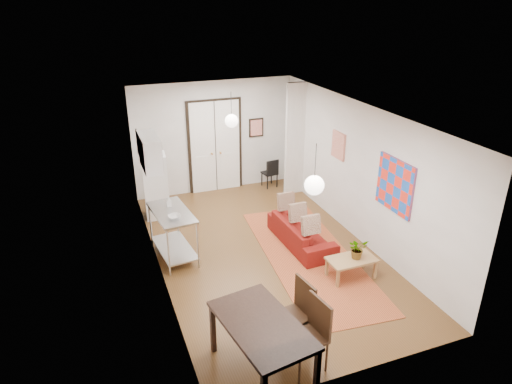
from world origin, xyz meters
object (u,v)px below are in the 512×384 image
object	(u,v)px
dining_table	(262,329)
dining_chair_near	(288,307)
sofa	(301,233)
coffee_table	(352,261)
black_side_chair	(269,170)
kitchen_counter	(173,227)
dining_chair_far	(302,327)
fridge	(156,186)

from	to	relation	value
dining_table	dining_chair_near	xyz separation A→B (m)	(0.60, 0.46, -0.15)
sofa	dining_chair_near	bearing A→B (deg)	148.29
coffee_table	black_side_chair	xyz separation A→B (m)	(0.24, 4.66, 0.12)
dining_table	dining_chair_near	size ratio (longest dim) A/B	1.57
sofa	kitchen_counter	distance (m)	2.66
kitchen_counter	dining_chair_near	world-z (taller)	dining_chair_near
dining_chair_near	dining_chair_far	bearing A→B (deg)	-8.95
dining_chair_near	dining_chair_far	size ratio (longest dim) A/B	1.00
sofa	dining_chair_far	world-z (taller)	dining_chair_far
coffee_table	kitchen_counter	distance (m)	3.49
kitchen_counter	black_side_chair	xyz separation A→B (m)	(3.16, 2.78, -0.20)
fridge	dining_chair_near	xyz separation A→B (m)	(1.11, -4.99, -0.14)
kitchen_counter	black_side_chair	bearing A→B (deg)	34.97
fridge	dining_chair_near	world-z (taller)	fridge
dining_table	dining_chair_far	size ratio (longest dim) A/B	1.57
dining_table	dining_chair_far	distance (m)	0.62
kitchen_counter	fridge	size ratio (longest dim) A/B	0.89
dining_chair_near	dining_chair_far	distance (m)	0.45
sofa	dining_chair_far	size ratio (longest dim) A/B	1.75
sofa	fridge	size ratio (longest dim) A/B	1.22
fridge	black_side_chair	size ratio (longest dim) A/B	1.93
sofa	kitchen_counter	world-z (taller)	kitchen_counter
fridge	kitchen_counter	bearing A→B (deg)	-84.66
fridge	dining_table	distance (m)	5.47
sofa	dining_table	size ratio (longest dim) A/B	1.11
dining_table	black_side_chair	xyz separation A→B (m)	(2.65, 6.27, -0.31)
coffee_table	sofa	bearing A→B (deg)	103.00
fridge	black_side_chair	bearing A→B (deg)	19.92
dining_chair_far	fridge	bearing A→B (deg)	-177.43
sofa	black_side_chair	bearing A→B (deg)	-11.87
dining_chair_far	black_side_chair	bearing A→B (deg)	152.89
coffee_table	dining_chair_near	bearing A→B (deg)	-147.60
sofa	kitchen_counter	xyz separation A→B (m)	(-2.59, 0.45, 0.39)
dining_chair_near	black_side_chair	distance (m)	6.17
kitchen_counter	black_side_chair	world-z (taller)	kitchen_counter
black_side_chair	dining_table	bearing A→B (deg)	58.89
dining_chair_far	black_side_chair	world-z (taller)	dining_chair_far
black_side_chair	kitchen_counter	bearing A→B (deg)	33.14
coffee_table	black_side_chair	bearing A→B (deg)	87.03
coffee_table	kitchen_counter	size ratio (longest dim) A/B	0.65
dining_chair_far	black_side_chair	xyz separation A→B (m)	(2.05, 6.26, -0.16)
sofa	dining_chair_far	bearing A→B (deg)	152.11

